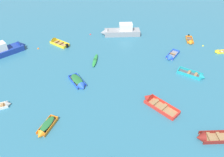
{
  "coord_description": "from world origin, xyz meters",
  "views": [
    {
      "loc": [
        1.2,
        -1.13,
        17.61
      ],
      "look_at": [
        0.0,
        21.78,
        0.15
      ],
      "focal_mm": 34.52,
      "sensor_mm": 36.0,
      "label": 1
    }
  ],
  "objects_px": {
    "kayak_green_back_row_left": "(95,60)",
    "rowboat_orange_far_back": "(45,128)",
    "rowboat_yellow_midfield_right": "(56,42)",
    "rowboat_yellow_far_left": "(219,52)",
    "rowboat_white_back_row_center": "(3,106)",
    "rowboat_blue_distant_center": "(79,83)",
    "mooring_buoy_far_field": "(38,49)",
    "mooring_buoy_between_boats_left": "(203,46)",
    "mooring_buoy_outer_edge": "(90,34)",
    "rowboat_orange_cluster_outer": "(190,42)",
    "rowboat_red_center": "(153,101)",
    "motor_launch_grey_near_right": "(120,31)",
    "rowboat_turquoise_cluster_inner": "(197,76)",
    "rowboat_blue_foreground_center": "(171,57)",
    "rowboat_maroon_back_row_right": "(208,138)",
    "motor_launch_deep_blue_outer_right": "(7,49)"
  },
  "relations": [
    {
      "from": "rowboat_turquoise_cluster_inner",
      "to": "mooring_buoy_far_field",
      "type": "bearing_deg",
      "value": 164.83
    },
    {
      "from": "rowboat_orange_cluster_outer",
      "to": "mooring_buoy_outer_edge",
      "type": "height_order",
      "value": "rowboat_orange_cluster_outer"
    },
    {
      "from": "rowboat_orange_far_back",
      "to": "rowboat_blue_foreground_center",
      "type": "bearing_deg",
      "value": 44.34
    },
    {
      "from": "mooring_buoy_between_boats_left",
      "to": "rowboat_turquoise_cluster_inner",
      "type": "bearing_deg",
      "value": -110.84
    },
    {
      "from": "mooring_buoy_between_boats_left",
      "to": "kayak_green_back_row_left",
      "type": "bearing_deg",
      "value": -162.25
    },
    {
      "from": "motor_launch_deep_blue_outer_right",
      "to": "rowboat_turquoise_cluster_inner",
      "type": "relative_size",
      "value": 1.53
    },
    {
      "from": "mooring_buoy_between_boats_left",
      "to": "mooring_buoy_outer_edge",
      "type": "relative_size",
      "value": 0.95
    },
    {
      "from": "rowboat_yellow_midfield_right",
      "to": "rowboat_turquoise_cluster_inner",
      "type": "height_order",
      "value": "rowboat_yellow_midfield_right"
    },
    {
      "from": "rowboat_orange_far_back",
      "to": "rowboat_yellow_far_left",
      "type": "relative_size",
      "value": 1.08
    },
    {
      "from": "motor_launch_grey_near_right",
      "to": "mooring_buoy_between_boats_left",
      "type": "bearing_deg",
      "value": -13.86
    },
    {
      "from": "rowboat_maroon_back_row_right",
      "to": "rowboat_turquoise_cluster_inner",
      "type": "bearing_deg",
      "value": 81.41
    },
    {
      "from": "rowboat_yellow_far_left",
      "to": "mooring_buoy_far_field",
      "type": "bearing_deg",
      "value": -179.46
    },
    {
      "from": "rowboat_red_center",
      "to": "mooring_buoy_outer_edge",
      "type": "bearing_deg",
      "value": 118.81
    },
    {
      "from": "kayak_green_back_row_left",
      "to": "rowboat_blue_distant_center",
      "type": "height_order",
      "value": "rowboat_blue_distant_center"
    },
    {
      "from": "rowboat_yellow_midfield_right",
      "to": "motor_launch_grey_near_right",
      "type": "relative_size",
      "value": 0.54
    },
    {
      "from": "rowboat_maroon_back_row_right",
      "to": "kayak_green_back_row_left",
      "type": "bearing_deg",
      "value": 133.19
    },
    {
      "from": "motor_launch_deep_blue_outer_right",
      "to": "rowboat_blue_distant_center",
      "type": "bearing_deg",
      "value": -30.05
    },
    {
      "from": "motor_launch_grey_near_right",
      "to": "mooring_buoy_far_field",
      "type": "relative_size",
      "value": 22.68
    },
    {
      "from": "rowboat_white_back_row_center",
      "to": "rowboat_yellow_midfield_right",
      "type": "relative_size",
      "value": 0.72
    },
    {
      "from": "rowboat_orange_cluster_outer",
      "to": "rowboat_yellow_far_left",
      "type": "xyz_separation_m",
      "value": [
        3.84,
        -3.19,
        -0.02
      ]
    },
    {
      "from": "rowboat_orange_cluster_outer",
      "to": "mooring_buoy_far_field",
      "type": "xyz_separation_m",
      "value": [
        -25.57,
        -3.47,
        -0.15
      ]
    },
    {
      "from": "rowboat_blue_foreground_center",
      "to": "motor_launch_deep_blue_outer_right",
      "type": "relative_size",
      "value": 0.6
    },
    {
      "from": "kayak_green_back_row_left",
      "to": "rowboat_white_back_row_center",
      "type": "xyz_separation_m",
      "value": [
        -9.43,
        -10.19,
        -0.02
      ]
    },
    {
      "from": "rowboat_maroon_back_row_right",
      "to": "rowboat_blue_distant_center",
      "type": "height_order",
      "value": "rowboat_maroon_back_row_right"
    },
    {
      "from": "motor_launch_deep_blue_outer_right",
      "to": "mooring_buoy_far_field",
      "type": "bearing_deg",
      "value": 20.03
    },
    {
      "from": "kayak_green_back_row_left",
      "to": "motor_launch_grey_near_right",
      "type": "relative_size",
      "value": 0.5
    },
    {
      "from": "rowboat_orange_cluster_outer",
      "to": "rowboat_orange_far_back",
      "type": "height_order",
      "value": "rowboat_orange_cluster_outer"
    },
    {
      "from": "rowboat_white_back_row_center",
      "to": "rowboat_blue_distant_center",
      "type": "xyz_separation_m",
      "value": [
        8.01,
        4.48,
        0.13
      ]
    },
    {
      "from": "rowboat_yellow_far_left",
      "to": "mooring_buoy_between_boats_left",
      "type": "height_order",
      "value": "rowboat_yellow_far_left"
    },
    {
      "from": "kayak_green_back_row_left",
      "to": "rowboat_yellow_far_left",
      "type": "distance_m",
      "value": 19.91
    },
    {
      "from": "rowboat_turquoise_cluster_inner",
      "to": "rowboat_white_back_row_center",
      "type": "bearing_deg",
      "value": -163.67
    },
    {
      "from": "rowboat_yellow_midfield_right",
      "to": "mooring_buoy_outer_edge",
      "type": "xyz_separation_m",
      "value": [
        5.51,
        3.62,
        -0.2
      ]
    },
    {
      "from": "motor_launch_deep_blue_outer_right",
      "to": "rowboat_orange_far_back",
      "type": "relative_size",
      "value": 1.89
    },
    {
      "from": "motor_launch_grey_near_right",
      "to": "mooring_buoy_far_field",
      "type": "distance_m",
      "value": 14.55
    },
    {
      "from": "kayak_green_back_row_left",
      "to": "rowboat_red_center",
      "type": "relative_size",
      "value": 0.85
    },
    {
      "from": "motor_launch_deep_blue_outer_right",
      "to": "rowboat_orange_far_back",
      "type": "xyz_separation_m",
      "value": [
        10.6,
        -14.99,
        -0.39
      ]
    },
    {
      "from": "rowboat_white_back_row_center",
      "to": "mooring_buoy_far_field",
      "type": "xyz_separation_m",
      "value": [
        -0.39,
        13.47,
        -0.15
      ]
    },
    {
      "from": "rowboat_orange_far_back",
      "to": "mooring_buoy_between_boats_left",
      "type": "height_order",
      "value": "rowboat_orange_far_back"
    },
    {
      "from": "rowboat_white_back_row_center",
      "to": "mooring_buoy_far_field",
      "type": "distance_m",
      "value": 13.48
    },
    {
      "from": "rowboat_orange_cluster_outer",
      "to": "mooring_buoy_far_field",
      "type": "relative_size",
      "value": 10.22
    },
    {
      "from": "rowboat_blue_foreground_center",
      "to": "rowboat_red_center",
      "type": "xyz_separation_m",
      "value": [
        -3.72,
        -10.16,
        0.04
      ]
    },
    {
      "from": "kayak_green_back_row_left",
      "to": "rowboat_orange_far_back",
      "type": "relative_size",
      "value": 1.17
    },
    {
      "from": "rowboat_white_back_row_center",
      "to": "rowboat_red_center",
      "type": "xyz_separation_m",
      "value": [
        17.25,
        1.52,
        0.06
      ]
    },
    {
      "from": "rowboat_blue_foreground_center",
      "to": "mooring_buoy_far_field",
      "type": "distance_m",
      "value": 21.43
    },
    {
      "from": "rowboat_yellow_midfield_right",
      "to": "mooring_buoy_outer_edge",
      "type": "distance_m",
      "value": 6.59
    },
    {
      "from": "mooring_buoy_far_field",
      "to": "motor_launch_deep_blue_outer_right",
      "type": "bearing_deg",
      "value": -159.97
    },
    {
      "from": "kayak_green_back_row_left",
      "to": "rowboat_orange_far_back",
      "type": "bearing_deg",
      "value": -105.16
    },
    {
      "from": "rowboat_yellow_midfield_right",
      "to": "rowboat_yellow_far_left",
      "type": "height_order",
      "value": "rowboat_yellow_midfield_right"
    },
    {
      "from": "kayak_green_back_row_left",
      "to": "rowboat_white_back_row_center",
      "type": "relative_size",
      "value": 1.28
    },
    {
      "from": "rowboat_maroon_back_row_right",
      "to": "mooring_buoy_outer_edge",
      "type": "xyz_separation_m",
      "value": [
        -14.63,
        22.57,
        -0.2
      ]
    }
  ]
}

